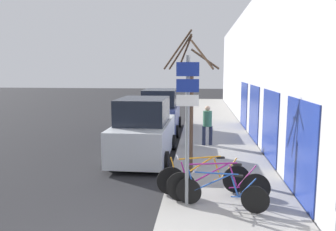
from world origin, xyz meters
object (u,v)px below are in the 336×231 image
(bicycle_1, at_px, (218,185))
(bicycle_2, at_px, (204,178))
(bicycle_0, at_px, (221,193))
(parked_car_0, at_px, (144,131))
(parked_car_1, at_px, (161,113))
(pedestrian_near, at_px, (207,123))
(street_tree, at_px, (190,104))
(signpost, at_px, (187,121))

(bicycle_1, xyz_separation_m, bicycle_2, (-0.32, 0.50, -0.00))
(bicycle_0, bearing_deg, parked_car_0, 42.83)
(parked_car_1, height_order, pedestrian_near, parked_car_1)
(pedestrian_near, bearing_deg, street_tree, -106.07)
(bicycle_2, height_order, parked_car_0, parked_car_0)
(bicycle_0, distance_m, pedestrian_near, 6.24)
(bicycle_0, height_order, pedestrian_near, pedestrian_near)
(bicycle_2, height_order, parked_car_1, parked_car_1)
(pedestrian_near, bearing_deg, parked_car_1, 118.01)
(street_tree, bearing_deg, parked_car_0, 132.72)
(parked_car_1, bearing_deg, pedestrian_near, -56.56)
(bicycle_0, bearing_deg, street_tree, 30.31)
(signpost, xyz_separation_m, bicycle_1, (0.72, 0.18, -1.53))
(parked_car_1, bearing_deg, bicycle_0, -76.38)
(signpost, height_order, bicycle_0, signpost)
(parked_car_0, bearing_deg, parked_car_1, 90.66)
(bicycle_1, distance_m, street_tree, 2.91)
(signpost, xyz_separation_m, parked_car_0, (-1.74, 4.31, -1.08))
(bicycle_0, bearing_deg, parked_car_1, 28.35)
(bicycle_2, bearing_deg, parked_car_0, 20.14)
(pedestrian_near, bearing_deg, parked_car_0, -149.89)
(signpost, relative_size, parked_car_1, 0.73)
(signpost, relative_size, bicycle_0, 1.66)
(bicycle_1, height_order, parked_car_1, parked_car_1)
(street_tree, bearing_deg, pedestrian_near, 80.40)
(signpost, distance_m, parked_car_0, 4.77)
(parked_car_0, bearing_deg, signpost, -67.51)
(signpost, distance_m, street_tree, 2.45)
(bicycle_1, relative_size, bicycle_2, 1.04)
(bicycle_2, bearing_deg, signpost, 139.47)
(bicycle_2, bearing_deg, pedestrian_near, -12.34)
(bicycle_0, relative_size, bicycle_1, 0.85)
(signpost, height_order, street_tree, street_tree)
(bicycle_2, bearing_deg, bicycle_1, -157.71)
(bicycle_0, relative_size, pedestrian_near, 1.26)
(pedestrian_near, bearing_deg, signpost, -101.99)
(bicycle_0, bearing_deg, bicycle_2, 36.87)
(bicycle_0, distance_m, parked_car_1, 9.95)
(signpost, bearing_deg, street_tree, 90.52)
(bicycle_2, bearing_deg, street_tree, 2.95)
(signpost, xyz_separation_m, parked_car_1, (-1.75, 9.43, -1.07))
(pedestrian_near, bearing_deg, bicycle_0, -94.83)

